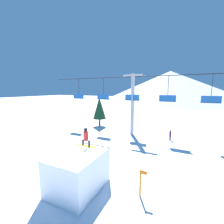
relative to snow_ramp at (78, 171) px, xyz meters
The scene contains 8 objects.
ground_plane 1.60m from the snow_ramp, behind, with size 220.00×220.00×0.00m, color white.
mountain_ridge 73.40m from the snow_ramp, 90.91° to the left, with size 67.47×67.47×14.63m.
snow_ramp is the anchor object (origin of this frame).
snowboarder 2.08m from the snow_ramp, 101.45° to the left, with size 1.39×0.31×1.23m.
chairlift 12.23m from the snow_ramp, 92.51° to the left, with size 24.62×0.46×7.80m.
pine_tree_near 15.44m from the snow_ramp, 115.54° to the left, with size 2.06×2.06×4.70m.
trail_marker 3.62m from the snow_ramp, 14.76° to the left, with size 0.41×0.10×1.56m.
distant_skier 12.16m from the snow_ramp, 69.72° to the left, with size 0.24×0.24×1.23m.
Camera 1 is at (6.49, -6.39, 5.86)m, focal length 24.00 mm.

